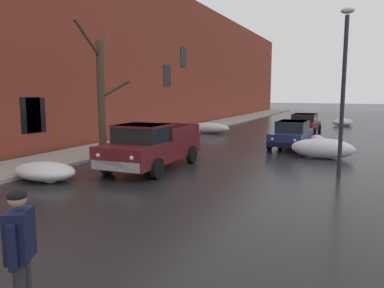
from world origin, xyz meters
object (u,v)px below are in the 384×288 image
pedestrian_with_coffee (20,246)px  sedan_darkblue_parked_kerbside_close (292,134)px  bare_tree_second_along_sidewalk (101,94)px  street_lamp_post (344,84)px  sedan_maroon_parked_kerbside_mid (304,123)px  pickup_truck_maroon_approaching_near_lane (151,146)px

pedestrian_with_coffee → sedan_darkblue_parked_kerbside_close: bearing=88.2°
bare_tree_second_along_sidewalk → street_lamp_post: size_ratio=1.00×
sedan_maroon_parked_kerbside_mid → pedestrian_with_coffee: 23.76m
pickup_truck_maroon_approaching_near_lane → pedestrian_with_coffee: bearing=-69.1°
sedan_darkblue_parked_kerbside_close → sedan_maroon_parked_kerbside_mid: (-0.29, 6.90, 0.00)m
sedan_darkblue_parked_kerbside_close → street_lamp_post: street_lamp_post is taller
sedan_darkblue_parked_kerbside_close → pickup_truck_maroon_approaching_near_lane: bearing=-117.3°
sedan_darkblue_parked_kerbside_close → sedan_maroon_parked_kerbside_mid: 6.91m
sedan_maroon_parked_kerbside_mid → pedestrian_with_coffee: (-0.24, -23.75, 0.28)m
bare_tree_second_along_sidewalk → sedan_maroon_parked_kerbside_mid: (6.74, 13.68, -2.10)m
bare_tree_second_along_sidewalk → pickup_truck_maroon_approaching_near_lane: bearing=-18.1°
street_lamp_post → pedestrian_with_coffee: bearing=-106.6°
pedestrian_with_coffee → street_lamp_post: bearing=73.4°
pickup_truck_maroon_approaching_near_lane → street_lamp_post: size_ratio=0.91×
bare_tree_second_along_sidewalk → pickup_truck_maroon_approaching_near_lane: bare_tree_second_along_sidewalk is taller
pickup_truck_maroon_approaching_near_lane → sedan_maroon_parked_kerbside_mid: (3.72, 14.66, -0.13)m
bare_tree_second_along_sidewalk → sedan_maroon_parked_kerbside_mid: bare_tree_second_along_sidewalk is taller
bare_tree_second_along_sidewalk → sedan_darkblue_parked_kerbside_close: bare_tree_second_along_sidewalk is taller
bare_tree_second_along_sidewalk → sedan_maroon_parked_kerbside_mid: bearing=63.8°
sedan_darkblue_parked_kerbside_close → pedestrian_with_coffee: (-0.53, -16.85, 0.28)m
street_lamp_post → sedan_maroon_parked_kerbside_mid: bearing=102.7°
bare_tree_second_along_sidewalk → pickup_truck_maroon_approaching_near_lane: size_ratio=1.09×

